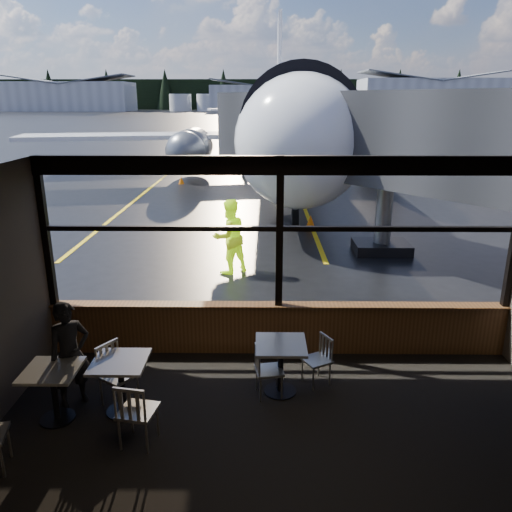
{
  "coord_description": "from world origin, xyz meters",
  "views": [
    {
      "loc": [
        -0.31,
        -8.09,
        4.37
      ],
      "look_at": [
        -0.41,
        1.0,
        1.5
      ],
      "focal_mm": 35.0,
      "sensor_mm": 36.0,
      "label": 1
    }
  ],
  "objects_px": {
    "cone_nose": "(310,222)",
    "chair_mid_w": "(119,376)",
    "cafe_table_left": "(55,395)",
    "chair_mid_s": "(138,412)",
    "airliner": "(286,73)",
    "cafe_table_mid": "(122,387)",
    "jet_bridge": "(406,168)",
    "passenger": "(70,354)",
    "ground_crew": "(229,237)",
    "cone_wing": "(181,180)",
    "chair_near_e": "(316,361)",
    "chair_near_w": "(269,371)",
    "cafe_table_near": "(281,368)"
  },
  "relations": [
    {
      "from": "cone_nose",
      "to": "chair_mid_w",
      "type": "bearing_deg",
      "value": -109.94
    },
    {
      "from": "cafe_table_left",
      "to": "chair_mid_s",
      "type": "distance_m",
      "value": 1.39
    },
    {
      "from": "airliner",
      "to": "cafe_table_mid",
      "type": "relative_size",
      "value": 44.83
    },
    {
      "from": "jet_bridge",
      "to": "passenger",
      "type": "height_order",
      "value": "jet_bridge"
    },
    {
      "from": "chair_mid_w",
      "to": "ground_crew",
      "type": "bearing_deg",
      "value": -158.53
    },
    {
      "from": "ground_crew",
      "to": "cone_wing",
      "type": "relative_size",
      "value": 4.5
    },
    {
      "from": "cafe_table_left",
      "to": "chair_mid_w",
      "type": "relative_size",
      "value": 0.84
    },
    {
      "from": "chair_near_e",
      "to": "ground_crew",
      "type": "relative_size",
      "value": 0.42
    },
    {
      "from": "airliner",
      "to": "chair_mid_w",
      "type": "distance_m",
      "value": 24.24
    },
    {
      "from": "chair_near_w",
      "to": "airliner",
      "type": "bearing_deg",
      "value": 166.71
    },
    {
      "from": "chair_mid_s",
      "to": "cone_wing",
      "type": "xyz_separation_m",
      "value": [
        -2.69,
        21.06,
        -0.27
      ]
    },
    {
      "from": "chair_near_e",
      "to": "cone_wing",
      "type": "distance_m",
      "value": 20.24
    },
    {
      "from": "chair_near_e",
      "to": "cone_wing",
      "type": "xyz_separation_m",
      "value": [
        -5.18,
        19.57,
        -0.19
      ]
    },
    {
      "from": "cafe_table_mid",
      "to": "cone_wing",
      "type": "relative_size",
      "value": 1.95
    },
    {
      "from": "cafe_table_mid",
      "to": "cone_wing",
      "type": "bearing_deg",
      "value": 96.43
    },
    {
      "from": "cafe_table_near",
      "to": "ground_crew",
      "type": "height_order",
      "value": "ground_crew"
    },
    {
      "from": "cone_nose",
      "to": "jet_bridge",
      "type": "bearing_deg",
      "value": -56.9
    },
    {
      "from": "chair_near_e",
      "to": "ground_crew",
      "type": "xyz_separation_m",
      "value": [
        -1.71,
        5.37,
        0.56
      ]
    },
    {
      "from": "cafe_table_left",
      "to": "chair_near_w",
      "type": "bearing_deg",
      "value": 12.03
    },
    {
      "from": "cafe_table_near",
      "to": "chair_near_w",
      "type": "bearing_deg",
      "value": -153.12
    },
    {
      "from": "cafe_table_near",
      "to": "cone_nose",
      "type": "height_order",
      "value": "cafe_table_near"
    },
    {
      "from": "cafe_table_near",
      "to": "chair_mid_w",
      "type": "bearing_deg",
      "value": -171.78
    },
    {
      "from": "airliner",
      "to": "ground_crew",
      "type": "bearing_deg",
      "value": -96.44
    },
    {
      "from": "chair_near_w",
      "to": "chair_mid_w",
      "type": "bearing_deg",
      "value": -93.68
    },
    {
      "from": "cafe_table_left",
      "to": "ground_crew",
      "type": "bearing_deg",
      "value": 71.97
    },
    {
      "from": "jet_bridge",
      "to": "chair_near_e",
      "type": "relative_size",
      "value": 14.54
    },
    {
      "from": "chair_near_w",
      "to": "passenger",
      "type": "relative_size",
      "value": 0.52
    },
    {
      "from": "chair_near_w",
      "to": "cone_nose",
      "type": "xyz_separation_m",
      "value": [
        1.59,
        10.25,
        -0.16
      ]
    },
    {
      "from": "cone_nose",
      "to": "passenger",
      "type": "bearing_deg",
      "value": -113.29
    },
    {
      "from": "chair_mid_s",
      "to": "ground_crew",
      "type": "xyz_separation_m",
      "value": [
        0.78,
        6.86,
        0.49
      ]
    },
    {
      "from": "chair_near_e",
      "to": "cone_nose",
      "type": "relative_size",
      "value": 1.57
    },
    {
      "from": "chair_near_e",
      "to": "chair_mid_w",
      "type": "relative_size",
      "value": 0.84
    },
    {
      "from": "cafe_table_near",
      "to": "chair_mid_w",
      "type": "distance_m",
      "value": 2.42
    },
    {
      "from": "passenger",
      "to": "ground_crew",
      "type": "relative_size",
      "value": 0.83
    },
    {
      "from": "jet_bridge",
      "to": "cone_wing",
      "type": "bearing_deg",
      "value": 122.19
    },
    {
      "from": "airliner",
      "to": "cone_wing",
      "type": "relative_size",
      "value": 87.45
    },
    {
      "from": "cone_wing",
      "to": "jet_bridge",
      "type": "bearing_deg",
      "value": -57.81
    },
    {
      "from": "passenger",
      "to": "cone_nose",
      "type": "distance_m",
      "value": 11.41
    },
    {
      "from": "cone_wing",
      "to": "chair_near_w",
      "type": "bearing_deg",
      "value": -77.48
    },
    {
      "from": "jet_bridge",
      "to": "chair_near_w",
      "type": "xyz_separation_m",
      "value": [
        -3.78,
        -6.89,
        -2.16
      ]
    },
    {
      "from": "airliner",
      "to": "chair_mid_s",
      "type": "relative_size",
      "value": 39.15
    },
    {
      "from": "jet_bridge",
      "to": "chair_near_w",
      "type": "bearing_deg",
      "value": -118.74
    },
    {
      "from": "airliner",
      "to": "chair_near_w",
      "type": "distance_m",
      "value": 23.78
    },
    {
      "from": "chair_near_e",
      "to": "ground_crew",
      "type": "distance_m",
      "value": 5.66
    },
    {
      "from": "cone_nose",
      "to": "chair_near_w",
      "type": "bearing_deg",
      "value": -98.82
    },
    {
      "from": "cafe_table_near",
      "to": "cafe_table_left",
      "type": "xyz_separation_m",
      "value": [
        -3.2,
        -0.73,
        -0.01
      ]
    },
    {
      "from": "cone_wing",
      "to": "cone_nose",
      "type": "bearing_deg",
      "value": -58.13
    },
    {
      "from": "passenger",
      "to": "cone_nose",
      "type": "xyz_separation_m",
      "value": [
        4.51,
        10.47,
        -0.55
      ]
    },
    {
      "from": "airliner",
      "to": "cone_wing",
      "type": "distance_m",
      "value": 8.54
    },
    {
      "from": "jet_bridge",
      "to": "chair_mid_s",
      "type": "distance_m",
      "value": 9.96
    }
  ]
}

